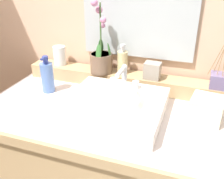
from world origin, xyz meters
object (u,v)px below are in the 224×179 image
(soap_bar, at_px, (99,83))
(tissue_box, at_px, (207,109))
(potted_plant, at_px, (101,58))
(lotion_bottle, at_px, (47,77))
(trinket_box, at_px, (152,71))
(tumbler_cup, at_px, (60,56))
(soap_dispenser, at_px, (122,61))
(sink_basin, at_px, (114,109))
(reed_diffuser, at_px, (219,80))

(soap_bar, xyz_separation_m, tissue_box, (0.49, -0.02, -0.04))
(potted_plant, distance_m, lotion_bottle, 0.29)
(trinket_box, bearing_deg, tumbler_cup, -179.48)
(soap_dispenser, xyz_separation_m, lotion_bottle, (-0.34, -0.19, -0.06))
(sink_basin, distance_m, trinket_box, 0.32)
(sink_basin, relative_size, soap_dispenser, 2.69)
(potted_plant, xyz_separation_m, tissue_box, (0.55, -0.18, -0.10))
(soap_dispenser, bearing_deg, lotion_bottle, -150.42)
(soap_dispenser, distance_m, tumbler_cup, 0.37)
(sink_basin, xyz_separation_m, soap_dispenser, (-0.06, 0.31, 0.10))
(potted_plant, distance_m, reed_diffuser, 0.59)
(trinket_box, xyz_separation_m, lotion_bottle, (-0.50, -0.17, -0.04))
(sink_basin, relative_size, trinket_box, 4.93)
(soap_dispenser, relative_size, tissue_box, 1.19)
(soap_bar, height_order, trinket_box, trinket_box)
(tumbler_cup, relative_size, tissue_box, 0.81)
(lotion_bottle, bearing_deg, trinket_box, 18.70)
(potted_plant, xyz_separation_m, soap_dispenser, (0.11, 0.03, -0.01))
(soap_dispenser, bearing_deg, soap_bar, -106.70)
(soap_dispenser, relative_size, tumbler_cup, 1.46)
(soap_dispenser, height_order, trinket_box, soap_dispenser)
(trinket_box, distance_m, lotion_bottle, 0.53)
(soap_bar, bearing_deg, tumbler_cup, 149.31)
(reed_diffuser, distance_m, lotion_bottle, 0.84)
(soap_bar, xyz_separation_m, soap_dispenser, (0.06, 0.19, 0.05))
(sink_basin, height_order, lotion_bottle, lotion_bottle)
(potted_plant, bearing_deg, soap_bar, -71.82)
(soap_dispenser, xyz_separation_m, reed_diffuser, (0.48, -0.02, -0.03))
(lotion_bottle, height_order, tissue_box, lotion_bottle)
(soap_bar, height_order, tissue_box, tissue_box)
(sink_basin, xyz_separation_m, lotion_bottle, (-0.40, 0.12, 0.05))
(reed_diffuser, relative_size, lotion_bottle, 1.24)
(tumbler_cup, bearing_deg, soap_bar, -30.69)
(sink_basin, relative_size, potted_plant, 1.11)
(soap_bar, relative_size, reed_diffuser, 0.30)
(potted_plant, xyz_separation_m, reed_diffuser, (0.59, 0.01, -0.04))
(soap_bar, distance_m, reed_diffuser, 0.56)
(soap_dispenser, distance_m, reed_diffuser, 0.48)
(sink_basin, distance_m, potted_plant, 0.35)
(soap_bar, xyz_separation_m, reed_diffuser, (0.53, 0.17, 0.02))
(sink_basin, xyz_separation_m, potted_plant, (-0.17, 0.28, 0.12))
(potted_plant, bearing_deg, tumbler_cup, 174.07)
(tissue_box, bearing_deg, lotion_bottle, 179.13)
(tumbler_cup, height_order, trinket_box, tumbler_cup)
(tissue_box, bearing_deg, soap_bar, 178.06)
(tumbler_cup, relative_size, reed_diffuser, 0.45)
(reed_diffuser, relative_size, tissue_box, 1.82)
(potted_plant, relative_size, reed_diffuser, 1.58)
(sink_basin, bearing_deg, tissue_box, 15.38)
(soap_dispenser, distance_m, trinket_box, 0.17)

